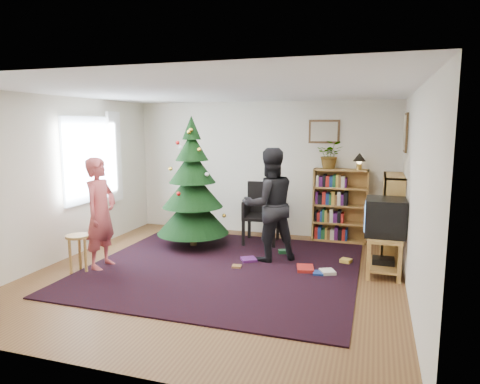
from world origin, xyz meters
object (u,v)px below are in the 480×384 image
(bookshelf_back, at_px, (340,205))
(crt_tv, at_px, (385,217))
(christmas_tree, at_px, (193,193))
(person_standing, at_px, (101,213))
(armchair, at_px, (263,210))
(table_lamp, at_px, (359,158))
(stool, at_px, (78,243))
(potted_plant, at_px, (330,155))
(picture_right, at_px, (406,133))
(picture_back, at_px, (324,132))
(person_by_chair, at_px, (269,205))
(bookshelf_right, at_px, (392,215))
(tv_stand, at_px, (384,251))

(bookshelf_back, bearing_deg, crt_tv, -64.60)
(christmas_tree, height_order, person_standing, christmas_tree)
(bookshelf_back, relative_size, person_standing, 0.81)
(armchair, height_order, table_lamp, table_lamp)
(stool, relative_size, potted_plant, 1.09)
(picture_right, relative_size, bookshelf_back, 0.46)
(picture_right, bearing_deg, picture_back, 151.31)
(picture_right, height_order, bookshelf_back, picture_right)
(armchair, distance_m, person_by_chair, 1.07)
(picture_right, relative_size, christmas_tree, 0.27)
(bookshelf_right, height_order, crt_tv, bookshelf_right)
(bookshelf_right, xyz_separation_m, person_standing, (-4.02, -1.88, 0.14))
(bookshelf_right, distance_m, potted_plant, 1.53)
(stool, bearing_deg, potted_plant, 41.78)
(crt_tv, relative_size, table_lamp, 2.00)
(bookshelf_back, relative_size, tv_stand, 1.59)
(bookshelf_back, xyz_separation_m, person_standing, (-3.17, -2.55, 0.14))
(person_standing, bearing_deg, bookshelf_back, -51.59)
(potted_plant, distance_m, table_lamp, 0.50)
(tv_stand, bearing_deg, potted_plant, 121.22)
(stool, bearing_deg, bookshelf_back, 40.04)
(picture_right, bearing_deg, table_lamp, 139.52)
(crt_tv, distance_m, armchair, 2.30)
(crt_tv, height_order, armchair, armchair)
(stool, relative_size, table_lamp, 1.85)
(crt_tv, bearing_deg, potted_plant, 121.14)
(armchair, height_order, person_standing, person_standing)
(christmas_tree, xyz_separation_m, bookshelf_right, (3.22, 0.45, -0.26))
(picture_back, relative_size, tv_stand, 0.67)
(tv_stand, relative_size, stool, 1.51)
(picture_right, bearing_deg, armchair, 177.50)
(tv_stand, distance_m, stool, 4.30)
(armchair, height_order, potted_plant, potted_plant)
(tv_stand, bearing_deg, bookshelf_back, 115.48)
(crt_tv, xyz_separation_m, person_standing, (-3.90, -1.00, 0.00))
(picture_back, xyz_separation_m, stool, (-3.03, -2.96, -1.53))
(christmas_tree, xyz_separation_m, crt_tv, (3.09, -0.42, -0.12))
(person_by_chair, bearing_deg, bookshelf_right, 170.15)
(armchair, relative_size, potted_plant, 2.16)
(person_standing, relative_size, person_by_chair, 0.93)
(stool, bearing_deg, person_by_chair, 29.41)
(stool, bearing_deg, armchair, 48.45)
(crt_tv, height_order, potted_plant, potted_plant)
(bookshelf_right, xyz_separation_m, potted_plant, (-1.06, 0.67, 0.88))
(christmas_tree, xyz_separation_m, table_lamp, (2.66, 1.12, 0.57))
(picture_back, height_order, table_lamp, picture_back)
(bookshelf_back, relative_size, crt_tv, 2.22)
(armchair, xyz_separation_m, stool, (-2.07, -2.34, -0.16))
(picture_back, xyz_separation_m, potted_plant, (0.13, -0.14, -0.40))
(bookshelf_back, distance_m, armchair, 1.39)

